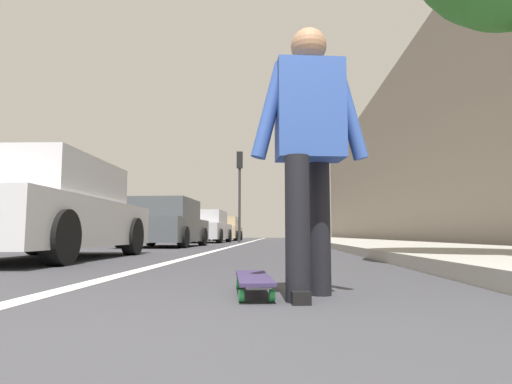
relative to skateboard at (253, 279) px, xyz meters
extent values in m
plane|color=#38383D|center=(8.42, 0.14, -0.09)|extent=(80.00, 80.00, 0.00)
cube|color=silver|center=(18.42, 1.29, -0.09)|extent=(52.00, 0.16, 0.01)
cube|color=#9E9B93|center=(16.42, -3.18, -0.02)|extent=(52.00, 3.20, 0.15)
cube|color=gray|center=(20.42, -6.08, 3.92)|extent=(40.00, 1.20, 8.03)
cylinder|color=green|center=(0.29, 0.12, -0.06)|extent=(0.07, 0.04, 0.07)
cylinder|color=green|center=(0.31, -0.05, -0.06)|extent=(0.07, 0.04, 0.07)
cylinder|color=green|center=(-0.31, 0.05, -0.06)|extent=(0.07, 0.04, 0.07)
cylinder|color=green|center=(-0.29, -0.12, -0.06)|extent=(0.07, 0.04, 0.07)
cube|color=silver|center=(0.30, 0.04, -0.01)|extent=(0.07, 0.13, 0.02)
cube|color=silver|center=(-0.30, -0.04, -0.01)|extent=(0.07, 0.13, 0.02)
cube|color=#33284C|center=(0.00, 0.00, 0.01)|extent=(0.86, 0.30, 0.02)
cylinder|color=black|center=(-0.28, -0.27, 0.32)|extent=(0.14, 0.14, 0.82)
cylinder|color=black|center=(0.00, -0.41, 0.32)|extent=(0.14, 0.14, 0.82)
cube|color=black|center=(-0.28, -0.27, -0.06)|extent=(0.27, 0.13, 0.07)
cube|color=#2D4C99|center=(-0.15, -0.35, 1.03)|extent=(0.29, 0.43, 0.60)
cylinder|color=#2D4C99|center=(-0.18, -0.11, 1.03)|extent=(0.12, 0.24, 0.60)
cylinder|color=#2D4C99|center=(-0.12, -0.59, 1.03)|extent=(0.12, 0.24, 0.60)
sphere|color=#936B4C|center=(-0.15, -0.35, 1.44)|extent=(0.22, 0.22, 0.22)
cube|color=silver|center=(3.64, 3.36, 0.45)|extent=(4.42, 1.96, 0.70)
cube|color=silver|center=(3.49, 3.36, 1.10)|extent=(2.45, 1.77, 0.60)
cube|color=#4C606B|center=(4.70, 3.38, 1.10)|extent=(0.08, 1.64, 0.51)
cylinder|color=black|center=(4.98, 4.27, 0.24)|extent=(0.68, 0.24, 0.68)
cylinder|color=black|center=(5.02, 2.51, 0.24)|extent=(0.68, 0.24, 0.68)
cylinder|color=black|center=(2.30, 2.44, 0.24)|extent=(0.68, 0.24, 0.68)
cube|color=#4C5156|center=(10.37, 3.31, 0.42)|extent=(4.16, 2.01, 0.70)
cube|color=#4C5156|center=(10.22, 3.32, 1.07)|extent=(2.31, 1.80, 0.60)
cube|color=#4C606B|center=(11.35, 3.28, 1.07)|extent=(0.10, 1.65, 0.51)
cylinder|color=black|center=(11.67, 4.16, 0.21)|extent=(0.61, 0.24, 0.60)
cylinder|color=black|center=(11.61, 2.38, 0.21)|extent=(0.61, 0.24, 0.60)
cylinder|color=black|center=(9.13, 4.25, 0.21)|extent=(0.61, 0.24, 0.60)
cylinder|color=black|center=(9.07, 2.47, 0.21)|extent=(0.61, 0.24, 0.60)
cube|color=#B7B7BC|center=(17.20, 3.23, 0.43)|extent=(4.33, 2.02, 0.70)
cube|color=#B7B7BC|center=(17.05, 3.24, 1.08)|extent=(2.40, 1.80, 0.60)
cube|color=#4C606B|center=(18.22, 3.20, 1.08)|extent=(0.10, 1.64, 0.51)
cylinder|color=black|center=(18.55, 4.08, 0.22)|extent=(0.64, 0.24, 0.64)
cylinder|color=black|center=(18.49, 2.30, 0.22)|extent=(0.64, 0.24, 0.64)
cylinder|color=black|center=(15.91, 4.17, 0.22)|extent=(0.64, 0.24, 0.64)
cylinder|color=black|center=(15.85, 2.39, 0.22)|extent=(0.64, 0.24, 0.64)
cube|color=tan|center=(24.00, 3.17, 0.42)|extent=(4.08, 1.85, 0.70)
cube|color=tan|center=(23.85, 3.18, 1.07)|extent=(2.26, 1.67, 0.60)
cube|color=#4C606B|center=(24.96, 3.15, 1.07)|extent=(0.07, 1.56, 0.51)
cylinder|color=black|center=(25.27, 3.99, 0.21)|extent=(0.61, 0.23, 0.60)
cylinder|color=black|center=(25.24, 2.31, 0.21)|extent=(0.61, 0.23, 0.60)
cylinder|color=black|center=(22.76, 4.04, 0.21)|extent=(0.61, 0.23, 0.60)
cylinder|color=black|center=(22.73, 2.36, 0.21)|extent=(0.61, 0.23, 0.60)
cylinder|color=#2D2D2D|center=(17.68, 1.69, 1.70)|extent=(0.12, 0.12, 3.58)
cube|color=black|center=(17.68, 1.69, 3.89)|extent=(0.24, 0.28, 0.80)
sphere|color=#360606|center=(17.81, 1.69, 4.15)|extent=(0.16, 0.16, 0.16)
sphere|color=#392907|center=(17.81, 1.69, 3.89)|extent=(0.16, 0.16, 0.16)
sphere|color=green|center=(17.81, 1.69, 3.63)|extent=(0.16, 0.16, 0.16)
camera|label=1|loc=(-2.69, -0.16, 0.28)|focal=29.95mm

